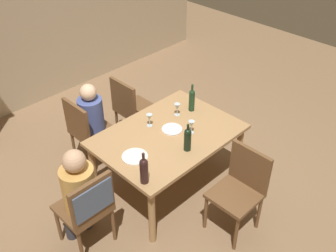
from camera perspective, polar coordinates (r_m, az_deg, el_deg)
ground_plane at (r=4.63m, az=0.00°, el=-8.30°), size 10.00×10.00×0.00m
rear_room_partition at (r=5.91m, az=-19.88°, el=15.30°), size 6.40×0.12×2.70m
dining_table at (r=4.21m, az=0.00°, el=-2.01°), size 1.51×1.07×0.73m
chair_far_left at (r=4.65m, az=-11.81°, el=-0.41°), size 0.44×0.44×0.92m
chair_left_end at (r=3.65m, az=-11.51°, el=-11.20°), size 0.44×0.46×0.92m
chair_near at (r=3.90m, az=10.61°, el=-8.55°), size 0.44×0.44×0.92m
chair_far_right at (r=4.97m, az=-5.44°, el=2.87°), size 0.44×0.44×0.92m
person_woman_host at (r=4.64m, az=-10.83°, el=1.17°), size 0.33×0.29×1.09m
person_man_bearded at (r=3.70m, az=-12.99°, el=-9.26°), size 0.31×0.36×1.14m
wine_bottle_tall_green at (r=3.87m, az=2.88°, el=-1.87°), size 0.07×0.07×0.31m
wine_bottle_dark_red at (r=3.51m, az=-3.53°, el=-6.42°), size 0.08×0.08×0.34m
wine_bottle_short_olive at (r=4.46m, az=3.50°, el=3.91°), size 0.07×0.07×0.34m
wine_glass_near_left at (r=4.39m, az=1.35°, el=2.79°), size 0.07×0.07×0.15m
wine_glass_centre at (r=4.22m, az=-2.75°, el=1.22°), size 0.07×0.07×0.15m
wine_glass_near_right at (r=4.12m, az=3.45°, el=0.22°), size 0.07×0.07×0.15m
dinner_plate_host at (r=3.87m, az=-4.88°, el=-4.48°), size 0.26×0.26×0.01m
dinner_plate_guest_left at (r=4.21m, az=0.58°, el=-0.46°), size 0.22×0.22×0.01m
handbag at (r=5.44m, az=-1.70°, el=0.91°), size 0.16×0.29×0.22m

